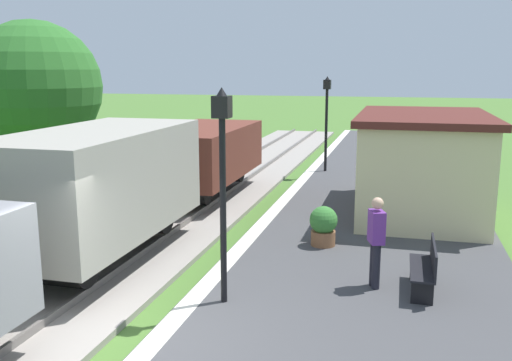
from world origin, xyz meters
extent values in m
plane|color=#47702D|center=(0.00, 0.00, 0.00)|extent=(160.00, 160.00, 0.00)
cube|color=silver|center=(0.40, 0.00, 0.25)|extent=(0.36, 60.00, 0.01)
cube|color=slate|center=(-1.68, 0.00, 0.19)|extent=(0.07, 60.00, 0.14)
cube|color=gray|center=(-2.40, 3.52, 1.88)|extent=(2.50, 5.60, 2.20)
cube|color=black|center=(-2.40, 3.52, 0.93)|extent=(2.10, 5.15, 0.50)
cylinder|color=black|center=(-2.40, 5.31, 0.68)|extent=(1.56, 0.84, 0.84)
cylinder|color=black|center=(-2.40, 1.72, 0.68)|extent=(1.56, 0.84, 0.84)
cylinder|color=black|center=(-2.40, 6.47, 0.93)|extent=(0.20, 0.30, 0.20)
cylinder|color=black|center=(-2.40, 0.57, 0.93)|extent=(0.20, 0.30, 0.20)
cube|color=brown|center=(-2.40, 10.12, 1.58)|extent=(2.50, 5.60, 1.60)
cube|color=black|center=(-2.40, 10.12, 0.93)|extent=(2.10, 5.15, 0.50)
cylinder|color=black|center=(-2.40, 11.91, 0.68)|extent=(1.56, 0.84, 0.84)
cylinder|color=black|center=(-2.40, 8.32, 0.68)|extent=(1.56, 0.84, 0.84)
cylinder|color=black|center=(-2.40, 13.07, 0.93)|extent=(0.20, 0.30, 0.20)
cylinder|color=black|center=(-2.40, 7.17, 0.93)|extent=(0.20, 0.30, 0.20)
cube|color=beige|center=(4.40, 9.17, 1.55)|extent=(3.20, 5.50, 2.60)
cube|color=#51231E|center=(4.40, 9.17, 2.94)|extent=(3.50, 5.80, 0.18)
cube|color=black|center=(2.79, 8.07, 1.68)|extent=(0.03, 0.90, 0.80)
cube|color=black|center=(4.29, 3.13, 0.69)|extent=(0.42, 1.50, 0.04)
cube|color=black|center=(4.48, 3.13, 0.93)|extent=(0.04, 1.50, 0.45)
cube|color=black|center=(4.29, 2.53, 0.46)|extent=(0.38, 0.06, 0.42)
cube|color=black|center=(4.29, 3.73, 0.46)|extent=(0.38, 0.06, 0.42)
cylinder|color=black|center=(3.48, 3.04, 0.68)|extent=(0.15, 0.15, 0.86)
cylinder|color=black|center=(3.43, 3.19, 0.68)|extent=(0.15, 0.15, 0.86)
cube|color=#662D8C|center=(3.46, 3.12, 1.41)|extent=(0.35, 0.44, 0.60)
sphere|color=tan|center=(3.46, 3.12, 1.85)|extent=(0.22, 0.22, 0.22)
cylinder|color=brown|center=(2.19, 5.38, 0.42)|extent=(0.56, 0.56, 0.34)
sphere|color=#387A33|center=(2.19, 5.38, 0.85)|extent=(0.64, 0.64, 0.64)
cylinder|color=black|center=(0.96, 1.78, 1.85)|extent=(0.11, 0.11, 3.20)
cube|color=black|center=(0.96, 1.78, 3.63)|extent=(0.28, 0.28, 0.36)
sphere|color=#F2E5BF|center=(0.96, 1.78, 3.63)|extent=(0.20, 0.20, 0.20)
cone|color=black|center=(0.96, 1.78, 3.87)|extent=(0.20, 0.20, 0.16)
cylinder|color=black|center=(0.96, 14.90, 1.85)|extent=(0.11, 0.11, 3.20)
cube|color=black|center=(0.96, 14.90, 3.63)|extent=(0.28, 0.28, 0.36)
sphere|color=#F2E5BF|center=(0.96, 14.90, 3.63)|extent=(0.20, 0.20, 0.20)
cone|color=black|center=(0.96, 14.90, 3.87)|extent=(0.20, 0.20, 0.16)
cylinder|color=#4C3823|center=(-8.97, 10.70, 0.91)|extent=(0.28, 0.28, 1.83)
sphere|color=#2D6B28|center=(-8.97, 10.70, 3.59)|extent=(4.71, 4.71, 4.71)
camera|label=1|loc=(3.81, -6.97, 4.25)|focal=39.36mm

